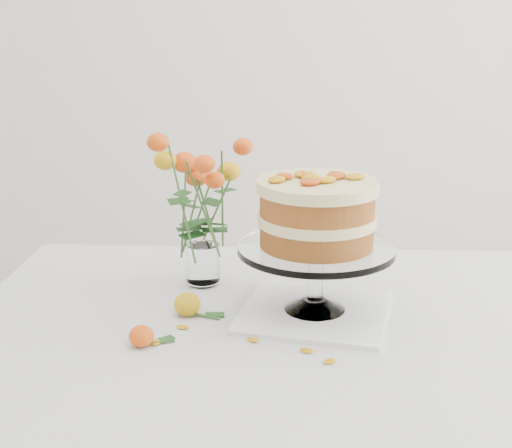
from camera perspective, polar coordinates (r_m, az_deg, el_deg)
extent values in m
cube|color=white|center=(3.32, 3.85, 16.49)|extent=(4.00, 0.04, 2.70)
cube|color=#A57B60|center=(1.46, 4.72, -8.62)|extent=(1.40, 0.90, 0.04)
cylinder|color=#A57B60|center=(2.04, -14.08, -13.18)|extent=(0.06, 0.06, 0.71)
cube|color=white|center=(1.45, 4.74, -7.80)|extent=(1.42, 0.92, 0.01)
cube|color=white|center=(1.91, 4.23, -4.95)|extent=(1.42, 0.01, 0.20)
cube|color=white|center=(1.48, 4.71, -6.97)|extent=(0.34, 0.34, 0.01)
cylinder|color=white|center=(1.45, 4.78, -4.13)|extent=(0.03, 0.03, 0.10)
cylinder|color=white|center=(1.43, 4.83, -1.97)|extent=(0.32, 0.32, 0.01)
cylinder|color=#9C5823|center=(1.42, 4.86, -0.84)|extent=(0.28, 0.28, 0.05)
cylinder|color=#FFE4A4|center=(1.41, 4.89, 0.43)|extent=(0.30, 0.30, 0.02)
cylinder|color=#9C5823|center=(1.40, 4.93, 1.71)|extent=(0.28, 0.28, 0.05)
cylinder|color=#FFE4A4|center=(1.39, 4.96, 3.06)|extent=(0.30, 0.30, 0.02)
cylinder|color=white|center=(1.63, -4.25, -4.70)|extent=(0.06, 0.06, 0.01)
cylinder|color=white|center=(1.61, -4.28, -3.13)|extent=(0.08, 0.08, 0.09)
ellipsoid|color=gold|center=(1.47, -5.52, -6.40)|extent=(0.06, 0.06, 0.05)
cylinder|color=#335C25|center=(1.46, -4.13, -7.40)|extent=(0.06, 0.03, 0.01)
ellipsoid|color=#E8470B|center=(1.35, -9.16, -8.84)|extent=(0.05, 0.05, 0.04)
cylinder|color=#335C25|center=(1.36, -7.71, -9.42)|extent=(0.06, 0.02, 0.00)
ellipsoid|color=orange|center=(1.36, -0.26, -9.26)|extent=(0.03, 0.02, 0.00)
ellipsoid|color=orange|center=(1.32, 4.06, -10.08)|extent=(0.03, 0.02, 0.00)
ellipsoid|color=orange|center=(1.29, 5.91, -10.89)|extent=(0.03, 0.02, 0.00)
ellipsoid|color=orange|center=(1.42, -5.88, -8.22)|extent=(0.03, 0.02, 0.00)
ellipsoid|color=orange|center=(1.36, -8.00, -9.38)|extent=(0.03, 0.02, 0.00)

